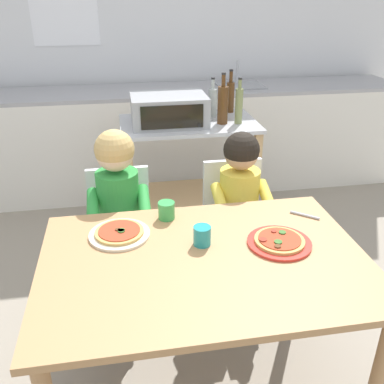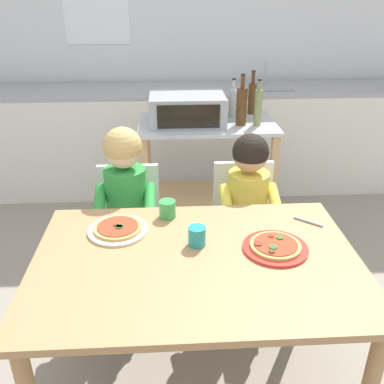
{
  "view_description": "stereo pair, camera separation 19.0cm",
  "coord_description": "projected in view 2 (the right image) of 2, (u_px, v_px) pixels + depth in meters",
  "views": [
    {
      "loc": [
        -0.29,
        -1.39,
        1.73
      ],
      "look_at": [
        0.0,
        0.3,
        0.89
      ],
      "focal_mm": 39.92,
      "sensor_mm": 36.0,
      "label": 1
    },
    {
      "loc": [
        -0.1,
        -1.41,
        1.73
      ],
      "look_at": [
        0.0,
        0.3,
        0.89
      ],
      "focal_mm": 39.92,
      "sensor_mm": 36.0,
      "label": 2
    }
  ],
  "objects": [
    {
      "name": "child_in_green_shirt",
      "position": [
        126.0,
        202.0,
        2.24
      ],
      "size": [
        0.32,
        0.42,
        1.07
      ],
      "color": "#424C6B",
      "rests_on": "ground"
    },
    {
      "name": "pizza_plate_red_rimmed",
      "position": [
        275.0,
        247.0,
        1.76
      ],
      "size": [
        0.27,
        0.27,
        0.03
      ],
      "color": "red",
      "rests_on": "dining_table"
    },
    {
      "name": "serving_spoon",
      "position": [
        308.0,
        221.0,
        1.96
      ],
      "size": [
        0.12,
        0.1,
        0.01
      ],
      "primitive_type": "cylinder",
      "rotation": [
        0.0,
        1.57,
        2.45
      ],
      "color": "#B7BABF",
      "rests_on": "dining_table"
    },
    {
      "name": "pizza_plate_cream",
      "position": [
        118.0,
        229.0,
        1.88
      ],
      "size": [
        0.27,
        0.27,
        0.03
      ],
      "color": "beige",
      "rests_on": "dining_table"
    },
    {
      "name": "kitchen_island_cart",
      "position": [
        206.0,
        162.0,
        3.08
      ],
      "size": [
        0.94,
        0.56,
        0.87
      ],
      "color": "#B7BABF",
      "rests_on": "ground"
    },
    {
      "name": "back_wall_tiled",
      "position": [
        176.0,
        31.0,
        3.86
      ],
      "size": [
        4.95,
        0.14,
        2.7
      ],
      "color": "silver",
      "rests_on": "ground"
    },
    {
      "name": "bottle_squat_spirits",
      "position": [
        252.0,
        97.0,
        3.09
      ],
      "size": [
        0.06,
        0.06,
        0.31
      ],
      "color": "#4C2D14",
      "rests_on": "kitchen_island_cart"
    },
    {
      "name": "kitchen_counter",
      "position": [
        179.0,
        139.0,
        3.88
      ],
      "size": [
        4.45,
        0.6,
        1.12
      ],
      "color": "silver",
      "rests_on": "ground"
    },
    {
      "name": "dining_table",
      "position": [
        196.0,
        279.0,
        1.74
      ],
      "size": [
        1.31,
        0.89,
        0.74
      ],
      "color": "#AD7F51",
      "rests_on": "ground"
    },
    {
      "name": "bottle_dark_olive_oil",
      "position": [
        233.0,
        102.0,
        3.02
      ],
      "size": [
        0.06,
        0.06,
        0.28
      ],
      "color": "#ADB7B2",
      "rests_on": "kitchen_island_cart"
    },
    {
      "name": "toaster_oven",
      "position": [
        187.0,
        109.0,
        2.88
      ],
      "size": [
        0.5,
        0.38,
        0.2
      ],
      "color": "#999BA0",
      "rests_on": "kitchen_island_cart"
    },
    {
      "name": "dining_chair_left",
      "position": [
        130.0,
        227.0,
        2.44
      ],
      "size": [
        0.36,
        0.36,
        0.81
      ],
      "color": "silver",
      "rests_on": "ground"
    },
    {
      "name": "child_in_yellow_shirt",
      "position": [
        250.0,
        204.0,
        2.3
      ],
      "size": [
        0.32,
        0.42,
        1.02
      ],
      "color": "#424C6B",
      "rests_on": "ground"
    },
    {
      "name": "ground_plane",
      "position": [
        185.0,
        260.0,
        2.97
      ],
      "size": [
        10.56,
        10.56,
        0.0
      ],
      "primitive_type": "plane",
      "color": "gray"
    },
    {
      "name": "bottle_clear_vinegar",
      "position": [
        242.0,
        105.0,
        2.84
      ],
      "size": [
        0.07,
        0.07,
        0.34
      ],
      "color": "#4C2D14",
      "rests_on": "kitchen_island_cart"
    },
    {
      "name": "bottle_tall_green_wine",
      "position": [
        258.0,
        107.0,
        2.83
      ],
      "size": [
        0.05,
        0.05,
        0.31
      ],
      "color": "olive",
      "rests_on": "kitchen_island_cart"
    },
    {
      "name": "dining_chair_right",
      "position": [
        244.0,
        222.0,
        2.49
      ],
      "size": [
        0.36,
        0.36,
        0.81
      ],
      "color": "silver",
      "rests_on": "ground"
    },
    {
      "name": "drinking_cup_green",
      "position": [
        167.0,
        209.0,
        1.99
      ],
      "size": [
        0.08,
        0.08,
        0.08
      ],
      "primitive_type": "cylinder",
      "color": "green",
      "rests_on": "dining_table"
    },
    {
      "name": "drinking_cup_teal",
      "position": [
        197.0,
        236.0,
        1.77
      ],
      "size": [
        0.07,
        0.07,
        0.08
      ],
      "primitive_type": "cylinder",
      "color": "teal",
      "rests_on": "dining_table"
    }
  ]
}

